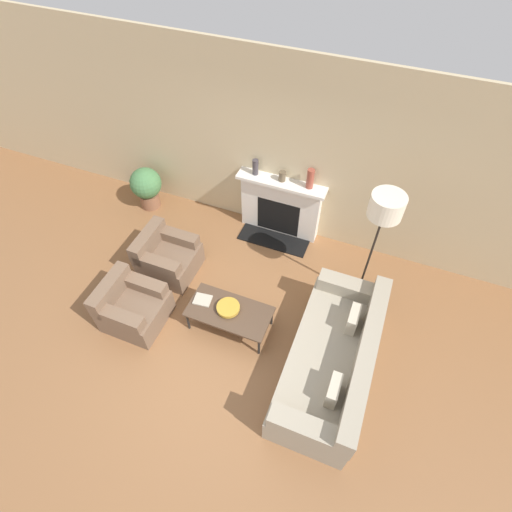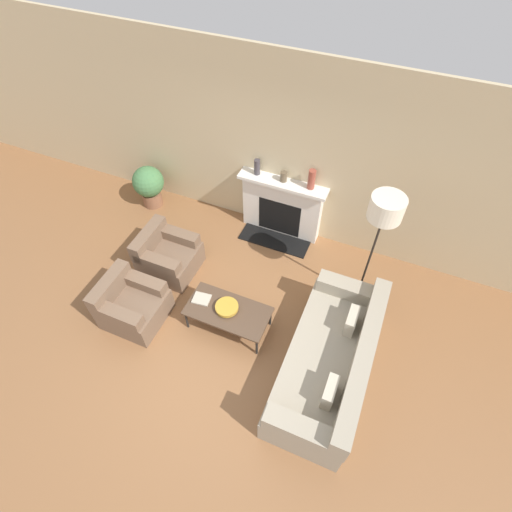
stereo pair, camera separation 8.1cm
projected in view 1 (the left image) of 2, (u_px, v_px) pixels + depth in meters
ground_plane at (212, 347)px, 5.36m from camera, size 18.00×18.00×0.00m
wall_back at (280, 151)px, 5.79m from camera, size 18.00×0.06×2.90m
fireplace at (280, 207)px, 6.40m from camera, size 1.40×0.59×1.04m
couch at (333, 360)px, 4.91m from camera, size 0.95×2.17×0.83m
armchair_near at (132, 307)px, 5.45m from camera, size 0.79×0.75×0.70m
armchair_far at (167, 257)px, 6.02m from camera, size 0.79×0.75×0.70m
coffee_table at (229, 312)px, 5.30m from camera, size 1.12×0.56×0.38m
bowl at (228, 308)px, 5.27m from camera, size 0.31×0.31×0.07m
book at (203, 300)px, 5.38m from camera, size 0.25×0.22×0.02m
floor_lamp at (384, 213)px, 4.67m from camera, size 0.41×0.41×1.91m
mantel_vase_left at (255, 167)px, 6.00m from camera, size 0.09×0.09×0.25m
mantel_vase_center_left at (282, 176)px, 5.94m from camera, size 0.10×0.10×0.16m
mantel_vase_center_right at (310, 179)px, 5.78m from camera, size 0.11×0.11×0.32m
potted_plant at (146, 186)px, 6.84m from camera, size 0.53×0.53×0.77m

